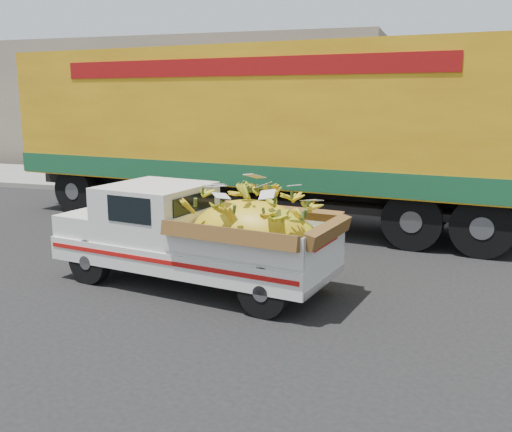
% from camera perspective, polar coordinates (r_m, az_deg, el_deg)
% --- Properties ---
extents(ground, '(100.00, 100.00, 0.00)m').
position_cam_1_polar(ground, '(9.08, -3.22, -5.98)').
color(ground, black).
rests_on(ground, ground).
extents(curb, '(60.00, 0.25, 0.15)m').
position_cam_1_polar(curb, '(15.08, 5.61, 1.46)').
color(curb, gray).
rests_on(curb, ground).
extents(sidewalk, '(60.00, 4.00, 0.14)m').
position_cam_1_polar(sidewalk, '(17.11, 7.12, 2.65)').
color(sidewalk, gray).
rests_on(sidewalk, ground).
extents(building_left, '(18.00, 6.00, 5.00)m').
position_cam_1_polar(building_left, '(25.11, -8.60, 11.07)').
color(building_left, gray).
rests_on(building_left, ground).
extents(pickup_truck, '(4.41, 2.23, 1.48)m').
position_cam_1_polar(pickup_truck, '(8.30, -4.48, -2.00)').
color(pickup_truck, black).
rests_on(pickup_truck, ground).
extents(semi_trailer, '(12.05, 4.04, 3.80)m').
position_cam_1_polar(semi_trailer, '(12.62, 0.76, 8.87)').
color(semi_trailer, black).
rests_on(semi_trailer, ground).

